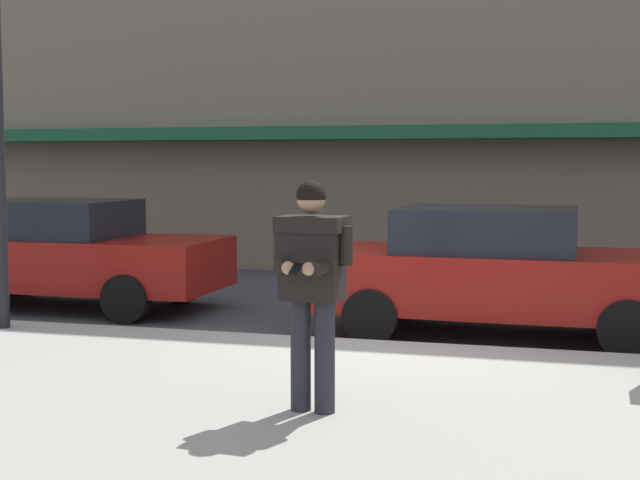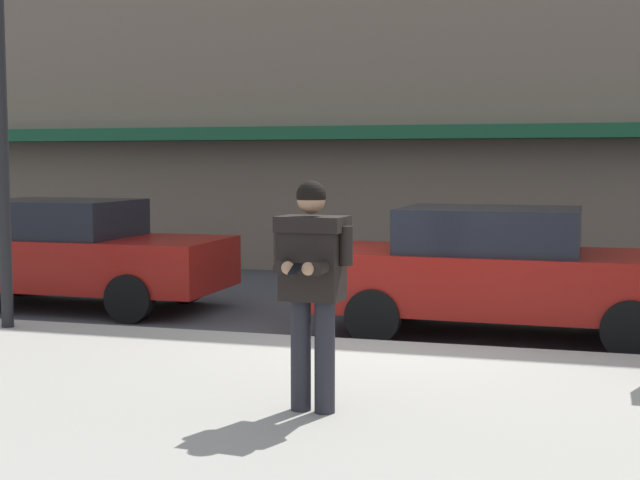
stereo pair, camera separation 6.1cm
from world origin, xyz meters
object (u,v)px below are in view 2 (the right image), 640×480
at_px(parked_sedan_mid, 501,271).
at_px(street_lamp_post, 0,69).
at_px(parked_sedan_near, 67,253).
at_px(man_texting_on_phone, 312,270).

bearing_deg(parked_sedan_mid, street_lamp_post, -162.85).
distance_m(parked_sedan_near, parked_sedan_mid, 6.14).
height_order(man_texting_on_phone, street_lamp_post, street_lamp_post).
relative_size(parked_sedan_near, street_lamp_post, 0.92).
relative_size(parked_sedan_mid, street_lamp_post, 0.93).
bearing_deg(parked_sedan_mid, man_texting_on_phone, -105.20).
distance_m(parked_sedan_mid, street_lamp_post, 6.30).
xyz_separation_m(parked_sedan_mid, street_lamp_post, (-5.58, -1.72, 2.35)).
height_order(parked_sedan_mid, street_lamp_post, street_lamp_post).
bearing_deg(street_lamp_post, parked_sedan_near, 103.82).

